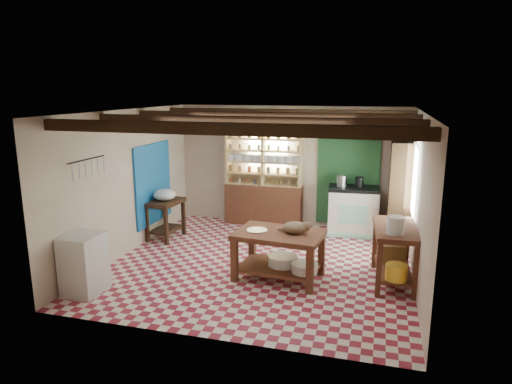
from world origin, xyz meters
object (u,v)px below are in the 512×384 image
(stove, at_px, (353,210))
(white_cabinet, at_px, (84,264))
(right_counter, at_px, (394,255))
(work_table, at_px, (279,255))
(cat, at_px, (295,228))
(prep_table, at_px, (166,219))

(stove, xyz_separation_m, white_cabinet, (-3.62, -3.92, -0.05))
(stove, bearing_deg, right_counter, -76.25)
(work_table, xyz_separation_m, stove, (0.97, 2.65, 0.11))
(white_cabinet, bearing_deg, cat, 24.09)
(right_counter, relative_size, cat, 3.16)
(work_table, bearing_deg, right_counter, 15.36)
(cat, bearing_deg, prep_table, 151.05)
(work_table, xyz_separation_m, cat, (0.25, 0.03, 0.47))
(white_cabinet, bearing_deg, right_counter, 19.74)
(right_counter, distance_m, cat, 1.58)
(work_table, bearing_deg, cat, 11.31)
(right_counter, height_order, cat, cat)
(white_cabinet, distance_m, right_counter, 4.67)
(white_cabinet, distance_m, cat, 3.20)
(stove, distance_m, cat, 2.74)
(stove, bearing_deg, work_table, -114.87)
(white_cabinet, bearing_deg, work_table, 25.65)
(prep_table, xyz_separation_m, cat, (2.88, -1.30, 0.46))
(work_table, relative_size, white_cabinet, 1.51)
(work_table, relative_size, stove, 1.33)
(stove, relative_size, prep_table, 1.28)
(prep_table, xyz_separation_m, white_cabinet, (-0.02, -2.60, 0.05))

